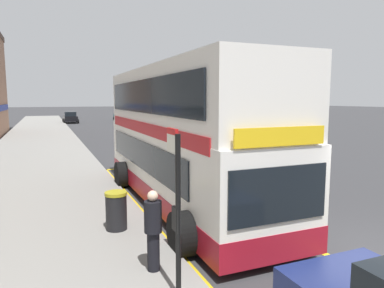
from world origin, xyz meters
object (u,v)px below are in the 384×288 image
at_px(double_decker_bus, 182,141).
at_px(parked_car_navy_distant, 152,126).
at_px(bus_stop_sign, 176,200).
at_px(parked_car_teal_far, 121,116).
at_px(pedestrian_waiting_near_sign, 153,228).
at_px(litter_bin, 116,211).
at_px(parked_car_black_ahead, 70,117).

height_order(double_decker_bus, parked_car_navy_distant, double_decker_bus).
bearing_deg(bus_stop_sign, parked_car_teal_far, 79.65).
bearing_deg(parked_car_teal_far, pedestrian_waiting_near_sign, -100.93).
bearing_deg(parked_car_teal_far, litter_bin, -101.77).
bearing_deg(bus_stop_sign, litter_bin, 96.32).
height_order(parked_car_navy_distant, litter_bin, parked_car_navy_distant).
bearing_deg(pedestrian_waiting_near_sign, litter_bin, 95.94).
distance_m(double_decker_bus, bus_stop_sign, 5.76).
bearing_deg(litter_bin, parked_car_black_ahead, 87.70).
xyz_separation_m(bus_stop_sign, parked_car_teal_far, (9.20, 50.40, -0.97)).
xyz_separation_m(double_decker_bus, parked_car_navy_distant, (5.53, 22.64, -1.26)).
bearing_deg(parked_car_black_ahead, double_decker_bus, -86.63).
bearing_deg(parked_car_teal_far, parked_car_navy_distant, -94.17).
distance_m(double_decker_bus, parked_car_teal_far, 45.62).
bearing_deg(parked_car_black_ahead, parked_car_teal_far, 18.75).
bearing_deg(parked_car_navy_distant, parked_car_teal_far, 83.34).
xyz_separation_m(double_decker_bus, litter_bin, (-2.52, -1.94, -1.44)).
relative_size(bus_stop_sign, parked_car_teal_far, 0.67).
bearing_deg(pedestrian_waiting_near_sign, parked_car_black_ahead, 88.12).
bearing_deg(bus_stop_sign, pedestrian_waiting_near_sign, 97.25).
height_order(bus_stop_sign, parked_car_teal_far, bus_stop_sign).
bearing_deg(pedestrian_waiting_near_sign, parked_car_teal_far, 79.31).
height_order(parked_car_teal_far, parked_car_navy_distant, same).
xyz_separation_m(double_decker_bus, parked_car_teal_far, (7.07, 45.06, -1.26)).
height_order(parked_car_navy_distant, parked_car_black_ahead, same).
distance_m(parked_car_navy_distant, pedestrian_waiting_near_sign, 28.11).
bearing_deg(parked_car_navy_distant, bus_stop_sign, -108.06).
bearing_deg(parked_car_navy_distant, double_decker_bus, -106.46).
bearing_deg(litter_bin, pedestrian_waiting_near_sign, -84.06).
distance_m(parked_car_navy_distant, parked_car_black_ahead, 21.08).
bearing_deg(parked_car_navy_distant, pedestrian_waiting_near_sign, -108.83).
bearing_deg(parked_car_navy_distant, litter_bin, -110.86).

